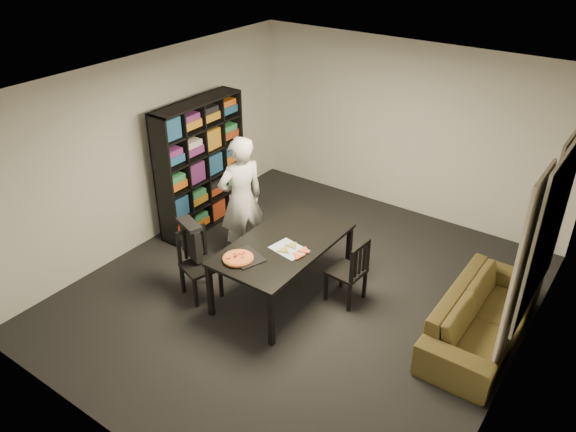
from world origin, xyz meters
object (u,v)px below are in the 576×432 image
Objects in this scene: person at (241,200)px; pepperoni_pizza at (238,258)px; dining_table at (283,247)px; sofa at (483,316)px; chair_left at (197,258)px; chair_right at (352,268)px; bookshelf at (201,165)px; baking_tray at (246,257)px.

pepperoni_pizza is (0.73, -0.94, -0.11)m from person.
dining_table is 0.89× the size of sofa.
pepperoni_pizza is at bearing 116.06° from sofa.
chair_left is 1.01m from person.
chair_right is (0.76, 0.33, -0.19)m from dining_table.
chair_left is 1.88m from chair_right.
chair_left is at bearing 178.93° from pepperoni_pizza.
sofa is at bearing 15.14° from dining_table.
person is 1.20m from pepperoni_pizza.
bookshelf reaches higher than baking_tray.
person is (-0.05, 0.93, 0.38)m from chair_left.
chair_left is 0.50× the size of person.
bookshelf is 2.24× the size of chair_right.
bookshelf is 2.19m from baking_tray.
dining_table is 1.01m from person.
sofa is (2.26, 0.61, -0.38)m from dining_table.
dining_table is at bearing -62.67° from chair_right.
bookshelf is at bearing -86.65° from person.
chair_left is at bearing -146.61° from dining_table.
person reaches higher than baking_tray.
person is at bearing 94.61° from sofa.
pepperoni_pizza is (1.77, -1.32, -0.19)m from bookshelf.
bookshelf is 0.96× the size of sofa.
chair_left is at bearing -50.05° from bookshelf.
bookshelf is at bearing 145.78° from baking_tray.
person is at bearing -86.93° from chair_right.
bookshelf is 4.28m from sofa.
bookshelf is 5.43× the size of pepperoni_pizza.
sofa is at bearing -1.55° from bookshelf.
chair_left is (-0.88, -0.58, -0.17)m from dining_table.
baking_tray is 0.10m from pepperoni_pizza.
dining_table is (1.97, -0.73, -0.28)m from bookshelf.
chair_left reaches higher than dining_table.
bookshelf is 1.11m from person.
chair_left is 2.17× the size of baking_tray.
dining_table is at bearing -37.41° from chair_left.
sofa is (2.46, 1.20, -0.47)m from pepperoni_pizza.
bookshelf reaches higher than dining_table.
person is 4.36× the size of baking_tray.
sofa is at bearing 24.71° from baking_tray.
chair_right reaches higher than dining_table.
pepperoni_pizza is at bearing -108.50° from dining_table.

